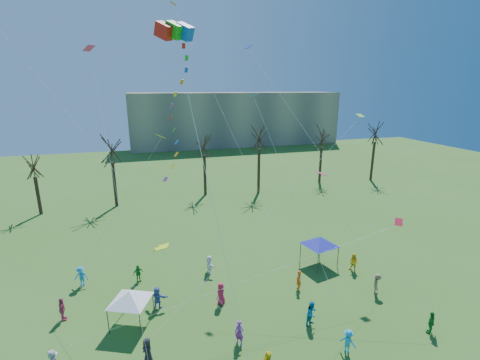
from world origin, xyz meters
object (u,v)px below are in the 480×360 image
object	(u,v)px
distant_building	(236,119)
canopy_tent_white	(130,296)
canopy_tent_blue	(320,241)
big_box_kite	(182,115)

from	to	relation	value
distant_building	canopy_tent_white	distance (m)	79.61
canopy_tent_white	distant_building	bearing A→B (deg)	68.81
distant_building	canopy_tent_blue	world-z (taller)	distant_building
distant_building	canopy_tent_white	bearing A→B (deg)	-111.19
distant_building	big_box_kite	xyz separation A→B (m)	(-24.70, -75.72, 7.38)
distant_building	canopy_tent_blue	xyz separation A→B (m)	(-11.59, -70.32, -5.07)
distant_building	big_box_kite	bearing A→B (deg)	-108.07
distant_building	big_box_kite	distance (m)	79.99
big_box_kite	canopy_tent_blue	size ratio (longest dim) A/B	5.27
big_box_kite	distant_building	bearing A→B (deg)	71.93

